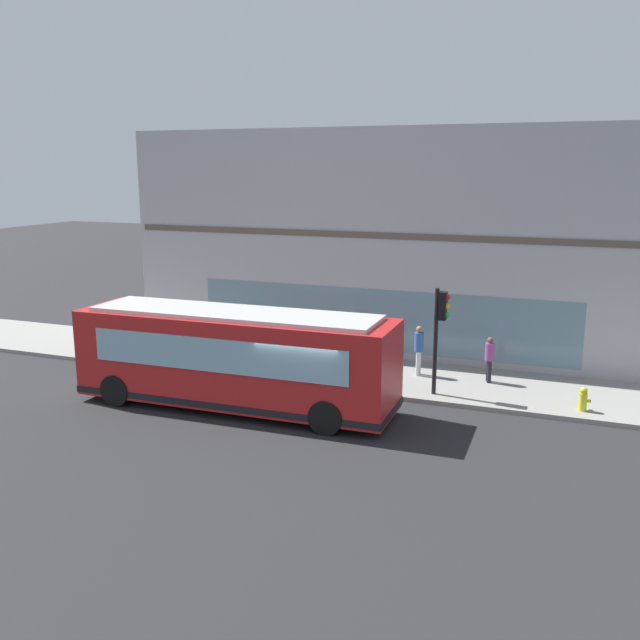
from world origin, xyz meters
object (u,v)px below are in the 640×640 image
Objects in this scene: city_bus_nearside at (234,359)px; pedestrian_walking_along_curb at (358,340)px; pedestrian_by_light_pole at (419,347)px; pedestrian_near_hydrant at (490,357)px; newspaper_vending_box at (243,350)px; traffic_light_near_corner at (440,321)px; fire_hydrant at (583,399)px.

pedestrian_walking_along_curb is (5.50, -2.21, -0.48)m from city_bus_nearside.
pedestrian_by_light_pole is (4.98, -4.62, -0.38)m from city_bus_nearside.
newspaper_vending_box is (-0.79, 9.00, -0.44)m from pedestrian_near_hydrant.
pedestrian_by_light_pole is 6.62m from newspaper_vending_box.
pedestrian_by_light_pole is at bearing 30.19° from traffic_light_near_corner.
traffic_light_near_corner reaches higher than pedestrian_by_light_pole.
traffic_light_near_corner is 2.21× the size of pedestrian_near_hydrant.
pedestrian_near_hydrant is 9.04m from newspaper_vending_box.
traffic_light_near_corner is at bearing -124.43° from pedestrian_walking_along_curb.
fire_hydrant is 12.10m from newspaper_vending_box.
city_bus_nearside is at bearing -155.39° from newspaper_vending_box.
city_bus_nearside reaches higher than pedestrian_near_hydrant.
city_bus_nearside is at bearing 158.08° from pedestrian_walking_along_curb.
traffic_light_near_corner reaches higher than pedestrian_near_hydrant.
fire_hydrant is 0.47× the size of pedestrian_near_hydrant.
city_bus_nearside reaches higher than newspaper_vending_box.
city_bus_nearside is 13.63× the size of fire_hydrant.
pedestrian_walking_along_curb is at bearing -21.92° from city_bus_nearside.
pedestrian_walking_along_curb reaches higher than fire_hydrant.
pedestrian_by_light_pole is at bearing 71.48° from fire_hydrant.
pedestrian_by_light_pole is (1.84, 5.50, 0.66)m from fire_hydrant.
pedestrian_walking_along_curb is 1.02× the size of pedestrian_near_hydrant.
pedestrian_walking_along_curb is 1.79× the size of newspaper_vending_box.
pedestrian_walking_along_curb is at bearing -73.03° from newspaper_vending_box.
pedestrian_walking_along_curb is at bearing 84.43° from pedestrian_near_hydrant.
newspaper_vending_box is (1.13, 7.65, -1.97)m from traffic_light_near_corner.
newspaper_vending_box is at bearing 81.57° from traffic_light_near_corner.
fire_hydrant is 8.27m from pedestrian_walking_along_curb.
pedestrian_near_hydrant is at bearing -34.95° from traffic_light_near_corner.
fire_hydrant is at bearing -108.52° from pedestrian_by_light_pole.
traffic_light_near_corner reaches higher than city_bus_nearside.
traffic_light_near_corner is (3.10, -5.71, 1.02)m from city_bus_nearside.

